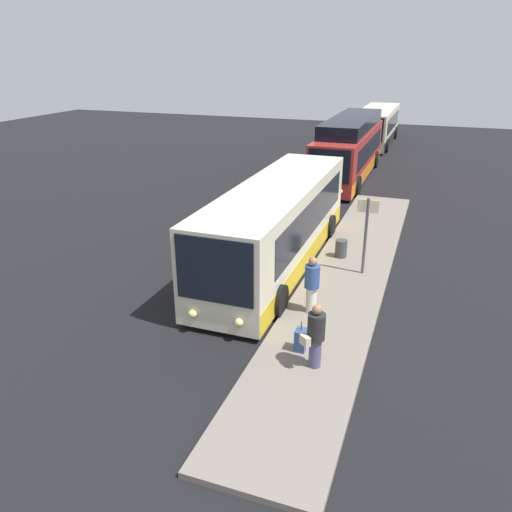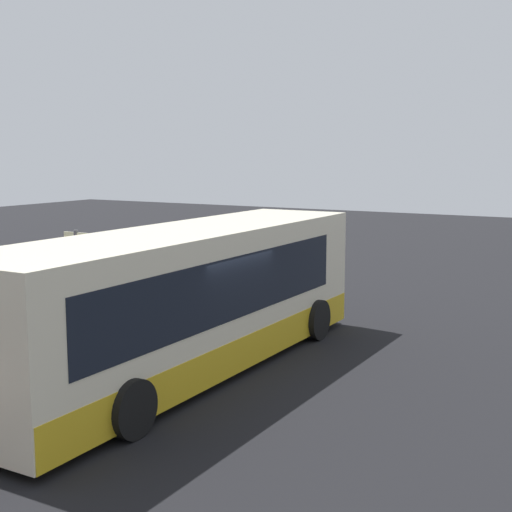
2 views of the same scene
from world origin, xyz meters
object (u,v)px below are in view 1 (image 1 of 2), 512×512
passenger_waiting (316,334)px  sign_post (366,227)px  bus_second (349,151)px  suitcase (301,340)px  bus_third (376,126)px  trash_bin (341,248)px  bus_lead (278,225)px  passenger_boarding (312,283)px

passenger_waiting → sign_post: sign_post is taller
bus_second → suitcase: bus_second is taller
suitcase → sign_post: sign_post is taller
bus_second → passenger_waiting: size_ratio=6.91×
bus_third → bus_second: bearing=-0.0°
suitcase → sign_post: bearing=172.1°
trash_bin → bus_lead: bearing=-63.2°
bus_lead → passenger_boarding: 4.01m
bus_second → passenger_waiting: bearing=8.0°
bus_lead → trash_bin: (-1.08, 2.13, -1.02)m
suitcase → trash_bin: bearing=-177.9°
bus_lead → bus_second: (-14.26, 0.00, 0.14)m
sign_post → suitcase: bearing=-7.9°
suitcase → trash_bin: 6.55m
bus_second → trash_bin: bearing=9.2°
bus_second → passenger_boarding: 17.78m
passenger_boarding → sign_post: (-3.26, 1.00, 0.75)m
bus_third → suitcase: bearing=4.2°
passenger_waiting → sign_post: 5.98m
bus_third → trash_bin: size_ratio=16.57×
bus_third → passenger_boarding: bearing=4.0°
suitcase → trash_bin: suitcase is taller
passenger_waiting → suitcase: bearing=-9.4°
bus_second → sign_post: (14.38, 3.12, 0.18)m
sign_post → trash_bin: bearing=-140.5°
bus_second → trash_bin: bus_second is taller
suitcase → bus_second: bearing=-173.2°
bus_lead → suitcase: 6.06m
passenger_boarding → bus_second: bearing=-61.9°
bus_second → passenger_waiting: bus_second is taller
bus_lead → sign_post: size_ratio=4.12×
bus_lead → bus_second: 14.26m
bus_third → trash_bin: bearing=4.7°
suitcase → trash_bin: size_ratio=1.27×
sign_post → trash_bin: size_ratio=4.09×
bus_second → suitcase: (19.74, 2.37, -1.18)m
bus_lead → passenger_waiting: (6.04, 2.87, -0.45)m
passenger_waiting → bus_lead: bearing=-25.1°
trash_bin → bus_third: bearing=-175.3°
bus_lead → passenger_boarding: size_ratio=6.37×
passenger_boarding → trash_bin: passenger_boarding is taller
passenger_boarding → sign_post: size_ratio=0.65×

